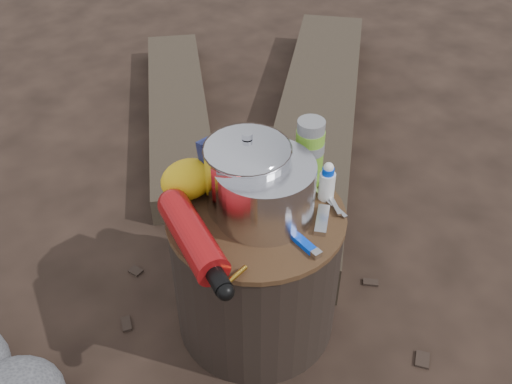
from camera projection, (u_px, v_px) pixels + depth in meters
ground at (256, 318)px, 1.69m from camera, size 60.00×60.00×0.00m
stump at (256, 270)px, 1.56m from camera, size 0.44×0.44×0.41m
log_main at (316, 120)px, 2.37m from camera, size 1.51×1.44×0.15m
log_small at (178, 112)px, 2.46m from camera, size 0.82×1.25×0.11m
foil_windscreen at (265, 190)px, 1.38m from camera, size 0.24×0.24×0.15m
camping_pot at (248, 173)px, 1.39m from camera, size 0.21×0.21×0.21m
fuel_bottle at (193, 237)px, 1.31m from camera, size 0.14×0.34×0.08m
thermos at (309, 153)px, 1.47m from camera, size 0.07×0.07×0.18m
travel_mug at (258, 152)px, 1.53m from camera, size 0.07×0.07×0.11m
stuff_sack at (188, 179)px, 1.46m from camera, size 0.14×0.12×0.10m
food_pouch at (219, 159)px, 1.49m from camera, size 0.11×0.03×0.14m
lighter at (304, 243)px, 1.34m from camera, size 0.02×0.09×0.02m
multitool at (322, 220)px, 1.40m from camera, size 0.09×0.09×0.01m
pot_grabber at (328, 200)px, 1.46m from camera, size 0.07×0.15×0.01m
squeeze_bottle at (327, 183)px, 1.44m from camera, size 0.04×0.04×0.10m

